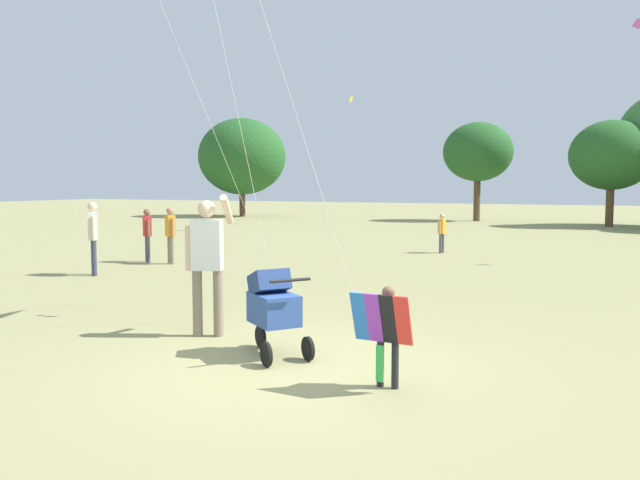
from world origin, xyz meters
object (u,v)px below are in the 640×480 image
Objects in this scene: person_red_shirt at (442,230)px; person_kid_running at (170,231)px; person_sitting_far at (147,231)px; person_adult_flyer at (207,255)px; child_with_butterfly_kite at (387,327)px; stroller at (273,305)px; person_couple_left at (93,232)px.

person_red_shirt is 0.81× the size of person_kid_running.
person_sitting_far reaches higher than person_red_shirt.
child_with_butterfly_kite is at bearing -21.81° from person_adult_flyer.
person_couple_left is at bearing 147.63° from stroller.
person_couple_left is at bearing -97.23° from person_kid_running.
person_sitting_far reaches higher than child_with_butterfly_kite.
person_couple_left is (-5.96, -7.69, 0.28)m from person_red_shirt.
child_with_butterfly_kite is 0.63× the size of person_couple_left.
stroller is 0.72× the size of person_kid_running.
child_with_butterfly_kite is 0.88× the size of person_red_shirt.
person_red_shirt reaches higher than stroller.
person_sitting_far is at bearing 100.88° from person_couple_left.
stroller is at bearing -45.72° from person_kid_running.
person_adult_flyer is at bearing 157.96° from stroller.
stroller is (-1.61, 0.64, -0.01)m from child_with_butterfly_kite.
person_couple_left reaches higher than person_kid_running.
person_red_shirt is 0.71× the size of person_couple_left.
person_adult_flyer reaches higher than person_red_shirt.
person_adult_flyer reaches higher than person_couple_left.
stroller is at bearing -42.73° from person_sitting_far.
person_sitting_far reaches higher than stroller.
person_adult_flyer reaches higher than person_sitting_far.
person_sitting_far is at bearing 137.27° from stroller.
person_red_shirt is 0.84× the size of person_sitting_far.
person_red_shirt is (0.40, 11.50, -0.41)m from person_adult_flyer.
person_couple_left is 2.38m from person_kid_running.
stroller is at bearing 158.37° from child_with_butterfly_kite.
child_with_butterfly_kite is at bearing -42.02° from person_kid_running.
person_sitting_far is at bearing 134.11° from person_adult_flyer.
person_couple_left is (-5.56, 3.81, -0.13)m from person_adult_flyer.
person_red_shirt is 7.78m from person_kid_running.
person_adult_flyer is 1.16× the size of person_couple_left.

